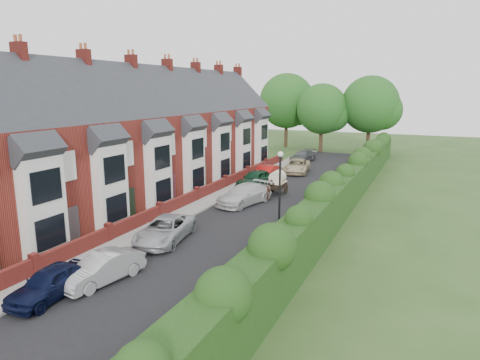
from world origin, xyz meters
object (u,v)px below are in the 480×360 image
object	(u,v)px
horse_cart	(278,181)
car_white	(244,194)
car_silver_a	(102,268)
horse	(270,190)
car_navy	(51,282)
car_green	(255,179)
car_grey	(303,156)
car_red	(266,174)
car_silver_b	(165,230)
car_beige	(297,166)
lamppost	(280,185)

from	to	relation	value
horse_cart	car_white	bearing A→B (deg)	-107.37
car_silver_a	horse	size ratio (longest dim) A/B	2.32
car_navy	horse_cart	distance (m)	20.95
car_green	car_grey	size ratio (longest dim) A/B	0.98
car_grey	car_red	bearing A→B (deg)	-81.06
car_silver_b	car_red	distance (m)	17.40
car_white	car_beige	xyz separation A→B (m)	(0.03, 13.58, -0.04)
car_navy	car_white	world-z (taller)	car_white
car_silver_b	car_red	bearing A→B (deg)	81.52
lamppost	car_silver_b	distance (m)	6.97
car_red	horse	distance (m)	6.61
car_white	car_beige	size ratio (longest dim) A/B	1.02
car_grey	horse	bearing A→B (deg)	-73.03
car_silver_a	car_green	size ratio (longest dim) A/B	0.89
car_navy	car_silver_b	distance (m)	7.62
car_navy	horse	world-z (taller)	horse
car_silver_a	car_green	distance (m)	20.42
car_white	horse	bearing A→B (deg)	74.56
car_green	car_silver_a	bearing A→B (deg)	-78.22
car_navy	car_silver_a	bearing A→B (deg)	62.10
car_beige	car_red	bearing A→B (deg)	-113.10
horse_cart	car_navy	bearing A→B (deg)	-97.17
car_silver_b	horse_cart	size ratio (longest dim) A/B	1.78
car_white	horse	xyz separation A→B (m)	(1.24, 2.13, -0.02)
car_silver_a	car_white	xyz separation A→B (m)	(0.42, 14.80, 0.09)
car_silver_b	car_red	world-z (taller)	car_red
car_red	horse_cart	world-z (taller)	horse_cart
lamppost	horse	world-z (taller)	lamppost
car_grey	car_silver_b	bearing A→B (deg)	-80.13
car_silver_a	horse	distance (m)	17.01
car_silver_a	car_red	world-z (taller)	car_red
car_navy	car_silver_b	size ratio (longest dim) A/B	0.79
car_navy	car_red	world-z (taller)	car_red
car_red	car_silver_b	bearing A→B (deg)	-87.80
car_silver_a	car_beige	bearing A→B (deg)	99.86
car_beige	horse	xyz separation A→B (m)	(1.21, -11.46, 0.03)
car_silver_b	car_beige	xyz separation A→B (m)	(0.91, 22.78, 0.02)
car_grey	lamppost	bearing A→B (deg)	-67.84
car_navy	car_red	xyz separation A→B (m)	(0.00, 25.00, 0.08)
car_beige	car_grey	xyz separation A→B (m)	(-1.40, 7.06, -0.04)
lamppost	car_navy	distance (m)	12.33
car_navy	car_green	world-z (taller)	car_green
car_green	horse_cart	xyz separation A→B (m)	(2.61, -1.62, 0.37)
car_navy	car_silver_a	distance (m)	2.21
car_red	car_green	bearing A→B (deg)	-89.41
car_navy	car_beige	world-z (taller)	car_beige
car_green	car_beige	bearing A→B (deg)	89.18
lamppost	horse_cart	xyz separation A→B (m)	(-3.79, 10.58, -2.17)
car_white	car_grey	distance (m)	20.69
car_white	car_red	distance (m)	8.31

